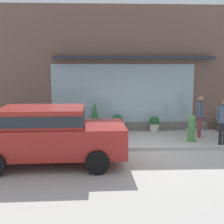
# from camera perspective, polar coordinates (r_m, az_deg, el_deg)

# --- Properties ---
(ground_plane) EXTENTS (60.00, 60.00, 0.00)m
(ground_plane) POSITION_cam_1_polar(r_m,az_deg,el_deg) (9.83, 6.06, -7.15)
(ground_plane) COLOR #B2AFA8
(curb_strip) EXTENTS (14.00, 0.24, 0.12)m
(curb_strip) POSITION_cam_1_polar(r_m,az_deg,el_deg) (9.62, 6.24, -7.12)
(curb_strip) COLOR #B2B2AD
(curb_strip) RESTS_ON ground_plane
(storefront) EXTENTS (14.00, 0.81, 5.30)m
(storefront) POSITION_cam_1_polar(r_m,az_deg,el_deg) (12.64, 4.09, 8.21)
(storefront) COLOR brown
(storefront) RESTS_ON ground_plane
(fire_hydrant) EXTENTS (0.41, 0.38, 0.97)m
(fire_hydrant) POSITION_cam_1_polar(r_m,az_deg,el_deg) (11.07, 15.35, -3.03)
(fire_hydrant) COLOR #4C8C47
(fire_hydrant) RESTS_ON ground_plane
(pedestrian_with_handbag) EXTENTS (0.41, 0.63, 1.61)m
(pedestrian_with_handbag) POSITION_cam_1_polar(r_m,az_deg,el_deg) (11.81, 16.90, -0.24)
(pedestrian_with_handbag) COLOR #8E333D
(pedestrian_with_handbag) RESTS_ON ground_plane
(pedestrian_passerby) EXTENTS (0.41, 0.30, 1.61)m
(pedestrian_passerby) POSITION_cam_1_polar(r_m,az_deg,el_deg) (10.75, 21.03, -1.27)
(pedestrian_passerby) COLOR #232328
(pedestrian_passerby) RESTS_ON ground_plane
(parked_car_red) EXTENTS (4.16, 2.18, 1.59)m
(parked_car_red) POSITION_cam_1_polar(r_m,az_deg,el_deg) (8.24, -12.45, -3.85)
(parked_car_red) COLOR maroon
(parked_car_red) RESTS_ON ground_plane
(potted_plant_doorstep) EXTENTS (0.65, 0.65, 0.84)m
(potted_plant_doorstep) POSITION_cam_1_polar(r_m,az_deg,el_deg) (12.25, -9.73, -1.97)
(potted_plant_doorstep) COLOR #33473D
(potted_plant_doorstep) RESTS_ON ground_plane
(potted_plant_trailing_edge) EXTENTS (0.40, 0.40, 0.66)m
(potted_plant_trailing_edge) POSITION_cam_1_polar(r_m,az_deg,el_deg) (12.45, 8.32, -2.38)
(potted_plant_trailing_edge) COLOR #B7B2A3
(potted_plant_trailing_edge) RESTS_ON ground_plane
(potted_plant_low_front) EXTENTS (0.48, 0.48, 0.79)m
(potted_plant_low_front) POSITION_cam_1_polar(r_m,az_deg,el_deg) (12.06, 1.04, -2.24)
(potted_plant_low_front) COLOR #B7B2A3
(potted_plant_low_front) RESTS_ON ground_plane
(potted_plant_window_right) EXTENTS (0.40, 0.40, 1.30)m
(potted_plant_window_right) POSITION_cam_1_polar(r_m,az_deg,el_deg) (12.33, -3.33, -1.03)
(potted_plant_window_right) COLOR #33473D
(potted_plant_window_right) RESTS_ON ground_plane
(potted_plant_by_entrance) EXTENTS (0.34, 0.34, 1.24)m
(potted_plant_by_entrance) POSITION_cam_1_polar(r_m,az_deg,el_deg) (12.68, -17.17, -1.23)
(potted_plant_by_entrance) COLOR #9E6042
(potted_plant_by_entrance) RESTS_ON ground_plane
(potted_plant_window_left) EXTENTS (0.36, 0.36, 0.62)m
(potted_plant_window_left) POSITION_cam_1_polar(r_m,az_deg,el_deg) (13.32, 20.57, -2.09)
(potted_plant_window_left) COLOR #4C4C51
(potted_plant_window_left) RESTS_ON ground_plane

